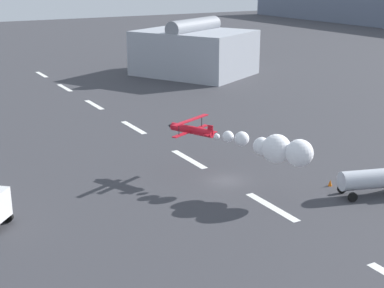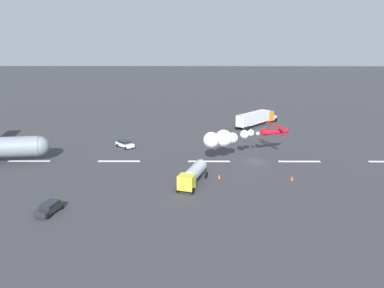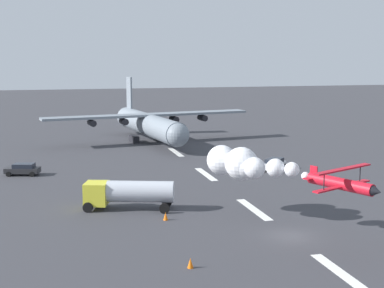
{
  "view_description": "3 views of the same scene",
  "coord_description": "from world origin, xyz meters",
  "px_view_note": "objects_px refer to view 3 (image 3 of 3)",
  "views": [
    {
      "loc": [
        49.67,
        -32.97,
        23.16
      ],
      "look_at": [
        -4.07,
        -2.13,
        3.61
      ],
      "focal_mm": 51.97,
      "sensor_mm": 36.0,
      "label": 1
    },
    {
      "loc": [
        11.52,
        72.5,
        23.77
      ],
      "look_at": [
        11.83,
        2.32,
        4.08
      ],
      "focal_mm": 37.48,
      "sensor_mm": 36.0,
      "label": 2
    },
    {
      "loc": [
        -41.75,
        19.45,
        14.99
      ],
      "look_at": [
        32.84,
        0.0,
        2.86
      ],
      "focal_mm": 52.37,
      "sensor_mm": 36.0,
      "label": 3
    }
  ],
  "objects_px": {
    "stunt_biplane_red": "(247,165)",
    "airport_staff_sedan": "(23,169)",
    "cargo_transport_plane": "(151,124)",
    "traffic_cone_near": "(190,263)",
    "followme_car_yellow": "(274,164)",
    "fuel_tanker_truck": "(128,192)",
    "traffic_cone_far": "(166,216)"
  },
  "relations": [
    {
      "from": "airport_staff_sedan",
      "to": "traffic_cone_far",
      "type": "bearing_deg",
      "value": -150.56
    },
    {
      "from": "stunt_biplane_red",
      "to": "traffic_cone_near",
      "type": "relative_size",
      "value": 23.05
    },
    {
      "from": "fuel_tanker_truck",
      "to": "airport_staff_sedan",
      "type": "relative_size",
      "value": 1.97
    },
    {
      "from": "stunt_biplane_red",
      "to": "traffic_cone_far",
      "type": "xyz_separation_m",
      "value": [
        1.86,
        7.19,
        -4.81
      ]
    },
    {
      "from": "fuel_tanker_truck",
      "to": "airport_staff_sedan",
      "type": "height_order",
      "value": "fuel_tanker_truck"
    },
    {
      "from": "fuel_tanker_truck",
      "to": "airport_staff_sedan",
      "type": "xyz_separation_m",
      "value": [
        19.43,
        10.64,
        -0.93
      ]
    },
    {
      "from": "stunt_biplane_red",
      "to": "airport_staff_sedan",
      "type": "height_order",
      "value": "stunt_biplane_red"
    },
    {
      "from": "cargo_transport_plane",
      "to": "traffic_cone_far",
      "type": "distance_m",
      "value": 46.55
    },
    {
      "from": "cargo_transport_plane",
      "to": "followme_car_yellow",
      "type": "xyz_separation_m",
      "value": [
        -26.91,
        -11.67,
        -2.49
      ]
    },
    {
      "from": "fuel_tanker_truck",
      "to": "followme_car_yellow",
      "type": "relative_size",
      "value": 2.02
    },
    {
      "from": "stunt_biplane_red",
      "to": "traffic_cone_far",
      "type": "relative_size",
      "value": 23.05
    },
    {
      "from": "cargo_transport_plane",
      "to": "airport_staff_sedan",
      "type": "height_order",
      "value": "cargo_transport_plane"
    },
    {
      "from": "followme_car_yellow",
      "to": "traffic_cone_near",
      "type": "height_order",
      "value": "followme_car_yellow"
    },
    {
      "from": "fuel_tanker_truck",
      "to": "traffic_cone_far",
      "type": "bearing_deg",
      "value": -147.46
    },
    {
      "from": "airport_staff_sedan",
      "to": "traffic_cone_far",
      "type": "distance_m",
      "value": 27.42
    },
    {
      "from": "stunt_biplane_red",
      "to": "fuel_tanker_truck",
      "type": "height_order",
      "value": "stunt_biplane_red"
    },
    {
      "from": "cargo_transport_plane",
      "to": "traffic_cone_near",
      "type": "bearing_deg",
      "value": 172.31
    },
    {
      "from": "cargo_transport_plane",
      "to": "traffic_cone_far",
      "type": "xyz_separation_m",
      "value": [
        -45.91,
        7.09,
        -2.93
      ]
    },
    {
      "from": "traffic_cone_near",
      "to": "traffic_cone_far",
      "type": "bearing_deg",
      "value": -3.49
    },
    {
      "from": "cargo_transport_plane",
      "to": "airport_staff_sedan",
      "type": "relative_size",
      "value": 8.01
    },
    {
      "from": "followme_car_yellow",
      "to": "airport_staff_sedan",
      "type": "bearing_deg",
      "value": 81.4
    },
    {
      "from": "airport_staff_sedan",
      "to": "traffic_cone_near",
      "type": "distance_m",
      "value": 38.11
    },
    {
      "from": "traffic_cone_near",
      "to": "traffic_cone_far",
      "type": "height_order",
      "value": "same"
    },
    {
      "from": "airport_staff_sedan",
      "to": "traffic_cone_far",
      "type": "relative_size",
      "value": 6.14
    },
    {
      "from": "cargo_transport_plane",
      "to": "traffic_cone_near",
      "type": "relative_size",
      "value": 49.18
    },
    {
      "from": "followme_car_yellow",
      "to": "cargo_transport_plane",
      "type": "bearing_deg",
      "value": 23.44
    },
    {
      "from": "followme_car_yellow",
      "to": "airport_staff_sedan",
      "type": "xyz_separation_m",
      "value": [
        4.88,
        32.23,
        -0.0
      ]
    },
    {
      "from": "cargo_transport_plane",
      "to": "traffic_cone_near",
      "type": "height_order",
      "value": "cargo_transport_plane"
    },
    {
      "from": "fuel_tanker_truck",
      "to": "followme_car_yellow",
      "type": "xyz_separation_m",
      "value": [
        14.56,
        -21.59,
        -0.93
      ]
    },
    {
      "from": "followme_car_yellow",
      "to": "traffic_cone_far",
      "type": "xyz_separation_m",
      "value": [
        -19.0,
        18.75,
        -0.44
      ]
    },
    {
      "from": "fuel_tanker_truck",
      "to": "followme_car_yellow",
      "type": "distance_m",
      "value": 26.06
    },
    {
      "from": "cargo_transport_plane",
      "to": "fuel_tanker_truck",
      "type": "height_order",
      "value": "cargo_transport_plane"
    }
  ]
}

